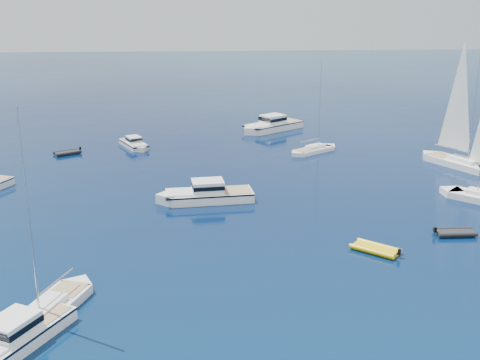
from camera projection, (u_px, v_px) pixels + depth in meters
name	position (u px, v px, depth m)	size (l,w,h in m)	color
ground	(326.00, 333.00, 36.12)	(400.00, 400.00, 0.00)	navy
motor_cruiser_left	(13.00, 347.00, 34.61)	(2.82, 9.22, 2.42)	white
motor_cruiser_centre	(206.00, 201.00, 59.55)	(3.21, 10.48, 2.75)	silver
motor_cruiser_distant	(271.00, 130.00, 91.22)	(3.54, 11.58, 3.04)	white
motor_cruiser_horizon	(135.00, 147.00, 80.88)	(2.23, 7.29, 1.91)	silver
sailboat_fore	(49.00, 315.00, 38.21)	(2.53, 9.73, 14.30)	white
sailboat_centre	(314.00, 152.00, 78.30)	(2.18, 8.37, 12.31)	white
sailboat_sails_r	(459.00, 166.00, 71.77)	(3.06, 11.77, 17.31)	white
tender_yellow	(375.00, 252.00, 47.68)	(2.17, 4.01, 0.95)	yellow
tender_grey_near	(455.00, 235.00, 51.02)	(1.95, 3.53, 0.95)	black
tender_grey_far	(67.00, 154.00, 77.26)	(1.95, 3.53, 0.95)	black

